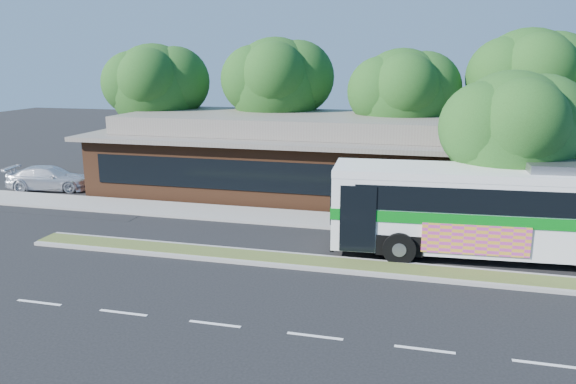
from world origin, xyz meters
name	(u,v)px	position (x,y,z in m)	size (l,w,h in m)	color
ground	(343,273)	(0.00, 0.00, 0.00)	(120.00, 120.00, 0.00)	black
median_strip	(345,265)	(0.00, 0.60, 0.07)	(26.00, 1.10, 0.15)	#3C4B20
sidewalk	(364,223)	(0.00, 6.40, 0.06)	(44.00, 2.60, 0.12)	gray
parking_lot	(76,187)	(-18.00, 10.00, 0.01)	(14.00, 12.00, 0.01)	black
plaza_building	(379,157)	(0.00, 12.99, 2.13)	(33.20, 11.20, 4.45)	#502C19
tree_bg_a	(161,86)	(-14.58, 15.14, 5.87)	(6.47, 5.80, 8.63)	black
tree_bg_b	(283,83)	(-6.57, 16.14, 6.14)	(6.69, 6.00, 9.00)	black
tree_bg_c	(409,94)	(1.40, 15.13, 5.59)	(6.24, 5.60, 8.26)	black
tree_bg_d	(535,80)	(8.45, 16.15, 6.42)	(6.91, 6.20, 9.37)	black
transit_bus	(514,205)	(6.06, 3.13, 2.14)	(13.86, 3.90, 3.84)	white
sedan	(50,178)	(-19.00, 8.95, 0.72)	(2.00, 4.93, 1.43)	silver
sidewalk_tree	(520,131)	(6.38, 5.60, 4.71)	(5.80, 5.20, 7.19)	black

